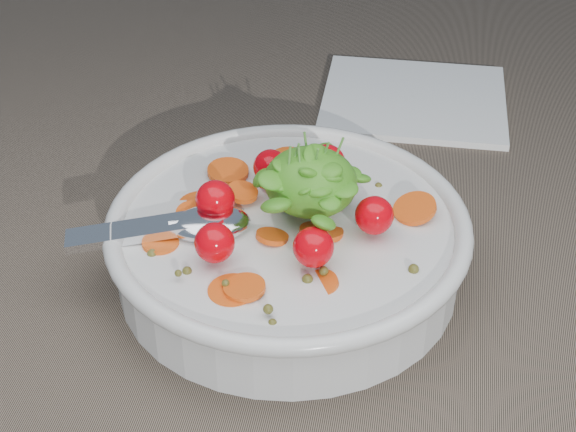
# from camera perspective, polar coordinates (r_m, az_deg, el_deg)

# --- Properties ---
(ground) EXTENTS (6.00, 6.00, 0.00)m
(ground) POSITION_cam_1_polar(r_m,az_deg,el_deg) (0.60, -1.43, -3.86)
(ground) COLOR #706050
(ground) RESTS_ON ground
(bowl) EXTENTS (0.26, 0.24, 0.10)m
(bowl) POSITION_cam_1_polar(r_m,az_deg,el_deg) (0.59, -0.01, -1.65)
(bowl) COLOR silver
(bowl) RESTS_ON ground
(napkin) EXTENTS (0.16, 0.14, 0.01)m
(napkin) POSITION_cam_1_polar(r_m,az_deg,el_deg) (0.81, 8.14, 7.45)
(napkin) COLOR white
(napkin) RESTS_ON ground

